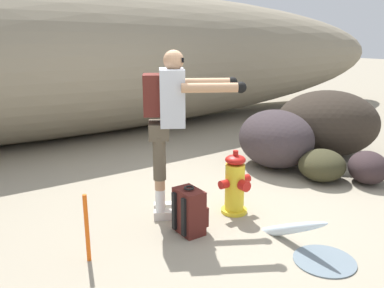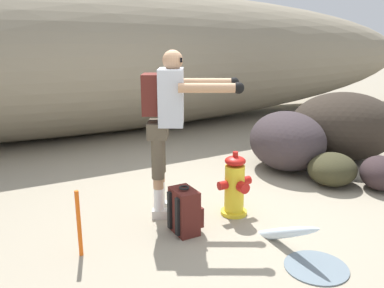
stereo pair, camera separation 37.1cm
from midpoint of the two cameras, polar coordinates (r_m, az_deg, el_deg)
name	(u,v)px [view 1 (the left image)]	position (r m, az deg, el deg)	size (l,w,h in m)	color
ground_plane	(218,210)	(4.47, 1.29, -9.46)	(56.00, 56.00, 0.04)	gray
dirt_embankment	(77,62)	(8.00, -17.38, 11.02)	(17.42, 3.20, 2.70)	gray
fire_hydrant	(235,185)	(4.26, 3.66, -5.86)	(0.39, 0.33, 0.69)	yellow
hydrant_water_jet	(289,236)	(3.85, 10.89, -12.83)	(0.52, 1.31, 0.65)	silver
utility_worker	(170,114)	(4.01, -5.86, 4.29)	(1.03, 0.82, 1.72)	beige
spare_backpack	(190,211)	(3.89, -3.12, -9.63)	(0.29, 0.30, 0.47)	#511E19
boulder_large	(276,139)	(5.84, 10.08, 0.75)	(1.23, 1.03, 0.82)	#372E31
boulder_mid	(327,123)	(6.58, 17.15, 2.84)	(1.61, 1.42, 1.02)	#302821
boulder_small	(322,165)	(5.46, 16.18, -2.93)	(0.69, 0.61, 0.41)	#34321E
boulder_outlier	(368,167)	(5.55, 22.04, -3.13)	(0.62, 0.49, 0.41)	#312527
pine_tree_left	(21,6)	(13.89, -23.96, 17.58)	(1.88, 1.88, 4.81)	#47331E
pine_tree_center	(84,14)	(16.49, -15.73, 17.39)	(2.49, 2.49, 4.78)	#47331E
survey_stake	(87,228)	(3.55, -17.73, -11.41)	(0.04, 0.04, 0.60)	#E55914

